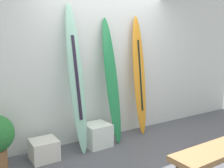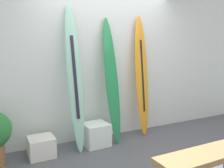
% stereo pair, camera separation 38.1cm
% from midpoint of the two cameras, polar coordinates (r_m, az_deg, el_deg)
% --- Properties ---
extents(ground, '(8.00, 8.00, 0.04)m').
position_cam_midpoint_polar(ground, '(3.36, 11.47, -19.02)').
color(ground, '#50525A').
extents(wall_back, '(7.20, 0.20, 2.80)m').
position_cam_midpoint_polar(wall_back, '(4.09, 0.63, 6.64)').
color(wall_back, silver).
rests_on(wall_back, ground).
extents(surfboard_seafoam, '(0.23, 0.51, 2.23)m').
position_cam_midpoint_polar(surfboard_seafoam, '(3.50, -6.17, 1.71)').
color(surfboard_seafoam, '#89C7B0').
rests_on(surfboard_seafoam, ground).
extents(surfboard_emerald, '(0.26, 0.47, 2.06)m').
position_cam_midpoint_polar(surfboard_emerald, '(3.81, 2.79, 0.97)').
color(surfboard_emerald, '#207E46').
rests_on(surfboard_emerald, ground).
extents(surfboard_sunset, '(0.25, 0.33, 2.13)m').
position_cam_midpoint_polar(surfboard_sunset, '(4.19, 9.91, 1.79)').
color(surfboard_sunset, orange).
rests_on(surfboard_sunset, ground).
extents(display_block_left, '(0.36, 0.36, 0.28)m').
position_cam_midpoint_polar(display_block_left, '(3.54, -13.96, -14.79)').
color(display_block_left, silver).
rests_on(display_block_left, ground).
extents(display_block_center, '(0.40, 0.40, 0.36)m').
position_cam_midpoint_polar(display_block_center, '(3.81, -1.08, -12.28)').
color(display_block_center, white).
rests_on(display_block_center, ground).
extents(bench, '(1.16, 0.33, 0.47)m').
position_cam_midpoint_polar(bench, '(2.75, 26.11, -16.08)').
color(bench, olive).
rests_on(bench, ground).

